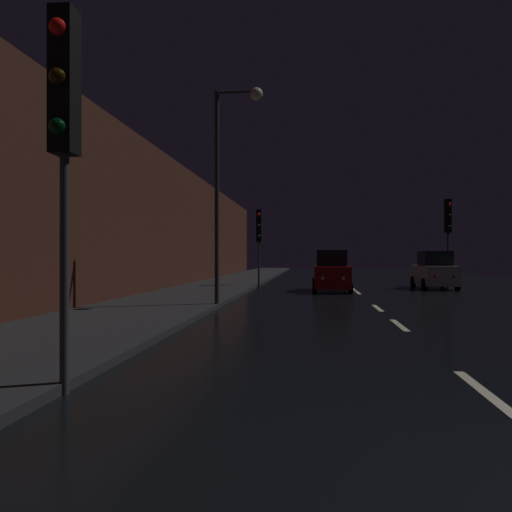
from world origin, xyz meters
The scene contains 10 objects.
ground centered at (0.00, 24.50, -0.01)m, with size 27.75×84.00×0.02m, color black.
sidewalk_left centered at (-7.68, 24.50, 0.07)m, with size 4.40×84.00×0.15m, color #28282B.
building_facade_left centered at (-10.28, 21.00, 3.60)m, with size 0.80×63.00×7.20m, color #472319.
lane_centerline centered at (0.00, 17.94, 0.01)m, with size 0.16×37.22×0.01m.
traffic_light_far_right centered at (5.38, 24.70, 3.68)m, with size 0.35×0.48×5.05m.
traffic_light_near_left centered at (-5.47, 2.23, 3.67)m, with size 0.32×0.46×5.03m.
traffic_light_far_left centered at (-5.37, 24.54, 3.29)m, with size 0.32×0.47×4.56m.
streetlamp_overhead centered at (-5.14, 12.93, 5.03)m, with size 1.70×0.44×7.66m.
car_approaching_headlights centered at (-1.27, 21.66, 0.97)m, with size 1.95×4.22×2.13m.
car_parked_right_far centered at (4.58, 24.47, 0.96)m, with size 1.93×4.18×2.11m.
Camera 1 is at (-2.26, -3.74, 1.80)m, focal length 34.01 mm.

